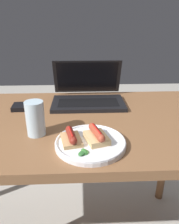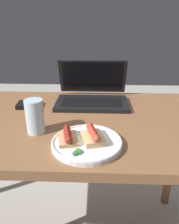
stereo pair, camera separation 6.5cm
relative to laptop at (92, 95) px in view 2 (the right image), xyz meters
name	(u,v)px [view 2 (the right image)]	position (x,y,z in m)	size (l,w,h in m)	color
desk	(60,133)	(-0.14, -0.20, -0.11)	(1.41, 0.71, 0.75)	brown
laptop	(92,95)	(0.00, 0.00, 0.00)	(0.36, 0.27, 0.20)	black
plate	(87,143)	(-0.01, -0.41, -0.03)	(0.24, 0.24, 0.02)	silver
sausage_toast_left	(68,136)	(-0.07, -0.41, -0.01)	(0.08, 0.11, 0.04)	tan
sausage_toast_middle	(93,136)	(0.01, -0.40, 0.00)	(0.09, 0.11, 0.05)	tan
salad_pile	(78,152)	(-0.03, -0.48, -0.02)	(0.04, 0.05, 0.01)	#387A33
drinking_glass	(35,116)	(-0.20, -0.32, 0.03)	(0.07, 0.07, 0.13)	silver
external_drive	(29,105)	(-0.31, -0.07, -0.03)	(0.11, 0.09, 0.02)	black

